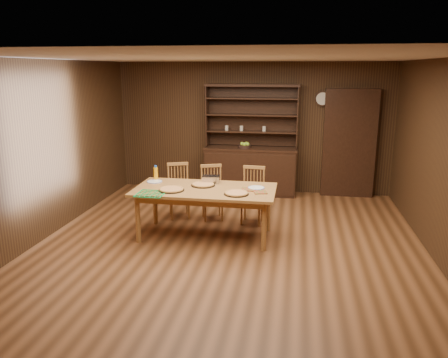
% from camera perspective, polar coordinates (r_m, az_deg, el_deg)
% --- Properties ---
extents(floor, '(6.00, 6.00, 0.00)m').
position_cam_1_polar(floor, '(6.34, 0.68, -8.62)').
color(floor, brown).
rests_on(floor, ground).
extents(room_shell, '(6.00, 6.00, 6.00)m').
position_cam_1_polar(room_shell, '(5.91, 0.73, 5.62)').
color(room_shell, silver).
rests_on(room_shell, floor).
extents(china_hutch, '(1.84, 0.52, 2.17)m').
position_cam_1_polar(china_hutch, '(8.78, 3.49, 1.91)').
color(china_hutch, black).
rests_on(china_hutch, floor).
extents(doorway, '(1.00, 0.18, 2.10)m').
position_cam_1_polar(doorway, '(8.84, 16.02, 4.48)').
color(doorway, black).
rests_on(doorway, floor).
extents(wall_clock, '(0.30, 0.05, 0.30)m').
position_cam_1_polar(wall_clock, '(8.76, 12.73, 10.20)').
color(wall_clock, black).
rests_on(wall_clock, room_shell).
extents(dining_table, '(2.07, 1.03, 0.75)m').
position_cam_1_polar(dining_table, '(6.45, -2.50, -1.86)').
color(dining_table, '#A67B39').
rests_on(dining_table, floor).
extents(chair_left, '(0.48, 0.47, 0.92)m').
position_cam_1_polar(chair_left, '(7.44, -5.93, -1.26)').
color(chair_left, '#B8753F').
rests_on(chair_left, floor).
extents(chair_center, '(0.47, 0.46, 0.91)m').
position_cam_1_polar(chair_center, '(7.31, -1.59, -1.51)').
color(chair_center, '#B8753F').
rests_on(chair_center, floor).
extents(chair_right, '(0.41, 0.39, 0.93)m').
position_cam_1_polar(chair_right, '(7.14, 3.79, -1.85)').
color(chair_right, '#B8753F').
rests_on(chair_right, floor).
extents(pizza_left, '(0.37, 0.37, 0.04)m').
position_cam_1_polar(pizza_left, '(6.35, -6.89, -1.36)').
color(pizza_left, black).
rests_on(pizza_left, dining_table).
extents(pizza_right, '(0.35, 0.35, 0.04)m').
position_cam_1_polar(pizza_right, '(6.11, 1.63, -1.87)').
color(pizza_right, black).
rests_on(pizza_right, dining_table).
extents(pizza_center, '(0.36, 0.36, 0.04)m').
position_cam_1_polar(pizza_center, '(6.58, -2.74, -0.72)').
color(pizza_center, black).
rests_on(pizza_center, dining_table).
extents(cooling_rack, '(0.44, 0.44, 0.02)m').
position_cam_1_polar(cooling_rack, '(6.21, -9.55, -1.89)').
color(cooling_rack, '#0DAA4C').
rests_on(cooling_rack, dining_table).
extents(plate_left, '(0.24, 0.24, 0.02)m').
position_cam_1_polar(plate_left, '(6.86, -9.05, -0.33)').
color(plate_left, white).
rests_on(plate_left, dining_table).
extents(plate_right, '(0.25, 0.25, 0.02)m').
position_cam_1_polar(plate_right, '(6.44, 4.23, -1.15)').
color(plate_right, white).
rests_on(plate_right, dining_table).
extents(foil_dish, '(0.29, 0.22, 0.11)m').
position_cam_1_polar(foil_dish, '(6.74, -1.70, -0.03)').
color(foil_dish, silver).
rests_on(foil_dish, dining_table).
extents(juice_bottle, '(0.06, 0.06, 0.23)m').
position_cam_1_polar(juice_bottle, '(6.96, -8.90, 0.75)').
color(juice_bottle, '#F9A30D').
rests_on(juice_bottle, dining_table).
extents(pot_holder_a, '(0.22, 0.22, 0.01)m').
position_cam_1_polar(pot_holder_a, '(6.22, 4.77, -1.73)').
color(pot_holder_a, red).
rests_on(pot_holder_a, dining_table).
extents(pot_holder_b, '(0.20, 0.20, 0.01)m').
position_cam_1_polar(pot_holder_b, '(6.35, 3.16, -1.37)').
color(pot_holder_b, red).
rests_on(pot_holder_b, dining_table).
extents(fruit_bowl, '(0.26, 0.26, 0.12)m').
position_cam_1_polar(fruit_bowl, '(8.65, 2.72, 4.37)').
color(fruit_bowl, black).
rests_on(fruit_bowl, china_hutch).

